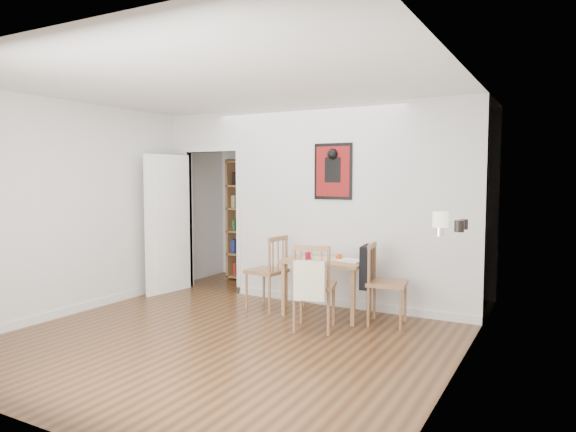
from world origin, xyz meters
The scene contains 15 objects.
ground centered at (0.00, 0.00, 0.00)m, with size 5.20×5.20×0.00m, color brown.
room_shell centered at (0.10, 1.34, 1.30)m, with size 5.20×5.20×5.20m.
dining_table centered at (0.52, 0.89, 0.60)m, with size 1.00×0.64×0.68m.
chair_left centered at (-0.29, 0.82, 0.47)m, with size 0.52×0.52×0.94m.
chair_right centered at (1.27, 0.86, 0.48)m, with size 0.58×0.53×0.93m.
chair_front centered at (0.65, 0.28, 0.49)m, with size 0.59×0.63×0.96m.
bookshelf centered at (-1.43, 2.27, 0.97)m, with size 0.83×0.33×1.97m.
fireplace centered at (2.16, 0.25, 0.62)m, with size 0.45×1.25×1.16m.
red_glass centered at (0.33, 0.77, 0.73)m, with size 0.07×0.07×0.09m, color maroon.
orange_fruit centered at (0.66, 0.94, 0.72)m, with size 0.08×0.08×0.08m, color #D54A0B.
placemat centered at (0.40, 0.91, 0.69)m, with size 0.41×0.31×0.00m, color beige.
notebook centered at (0.82, 0.92, 0.69)m, with size 0.32×0.24×0.02m, color white.
mantel_lamp centered at (2.07, -0.12, 1.29)m, with size 0.14×0.14×0.22m.
ceramic_jar_a centered at (2.16, 0.30, 1.22)m, with size 0.09×0.09×0.11m, color black.
ceramic_jar_b centered at (2.15, 0.58, 1.21)m, with size 0.08×0.08×0.10m, color black.
Camera 1 is at (3.06, -4.71, 1.68)m, focal length 32.00 mm.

